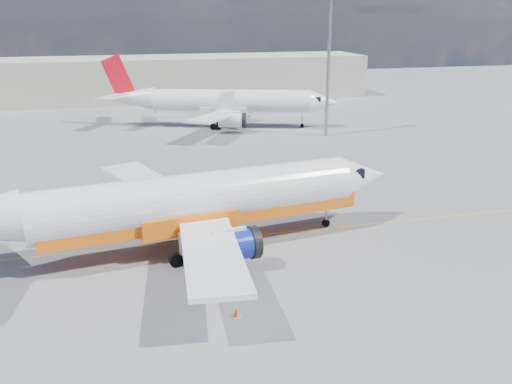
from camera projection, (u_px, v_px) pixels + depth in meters
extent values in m
plane|color=#5D5D62|center=(257.00, 252.00, 40.61)|extent=(240.00, 240.00, 0.00)
cube|color=gold|center=(247.00, 236.00, 43.38)|extent=(70.00, 0.15, 0.01)
cube|color=#B9B2A0|center=(184.00, 78.00, 109.74)|extent=(70.00, 14.00, 8.00)
cylinder|color=white|center=(198.00, 198.00, 40.22)|extent=(23.41, 7.08, 3.58)
cone|color=white|center=(362.00, 176.00, 45.39)|extent=(4.71, 4.18, 3.58)
cube|color=black|center=(347.00, 171.00, 44.66)|extent=(2.14, 2.66, 0.74)
cube|color=orange|center=(206.00, 213.00, 40.79)|extent=(23.32, 6.46, 1.26)
cube|color=white|center=(152.00, 185.00, 46.35)|extent=(8.00, 12.94, 0.84)
cube|color=white|center=(212.00, 252.00, 33.48)|extent=(4.49, 12.87, 0.84)
cylinder|color=navy|center=(187.00, 203.00, 45.15)|extent=(4.05, 2.56, 2.00)
cylinder|color=navy|center=(229.00, 246.00, 36.87)|extent=(4.05, 2.56, 2.00)
cylinder|color=black|center=(207.00, 200.00, 45.79)|extent=(0.86, 2.26, 2.21)
cylinder|color=black|center=(253.00, 242.00, 37.51)|extent=(0.86, 2.26, 2.21)
cylinder|color=gray|center=(326.00, 211.00, 44.95)|extent=(0.22, 0.22, 2.21)
cylinder|color=black|center=(326.00, 223.00, 45.26)|extent=(0.62, 0.34, 0.59)
cylinder|color=black|center=(162.00, 233.00, 42.64)|extent=(1.00, 0.54, 0.95)
cylinder|color=black|center=(181.00, 259.00, 38.23)|extent=(1.00, 0.54, 0.95)
cylinder|color=white|center=(232.00, 102.00, 82.99)|extent=(22.74, 10.32, 3.52)
cone|color=white|center=(324.00, 102.00, 82.25)|extent=(5.02, 4.62, 3.52)
cone|color=white|center=(130.00, 98.00, 83.70)|extent=(7.92, 5.40, 3.34)
cube|color=black|center=(314.00, 98.00, 82.16)|extent=(2.40, 2.80, 0.72)
cube|color=white|center=(235.00, 110.00, 83.32)|extent=(22.55, 9.73, 1.24)
cube|color=white|center=(226.00, 100.00, 90.24)|extent=(4.14, 12.61, 0.83)
cube|color=white|center=(215.00, 117.00, 76.47)|extent=(9.36, 12.29, 0.83)
cylinder|color=white|center=(238.00, 109.00, 87.97)|extent=(4.15, 3.01, 1.97)
cylinder|color=white|center=(232.00, 120.00, 79.12)|extent=(4.15, 3.01, 1.97)
cylinder|color=black|center=(249.00, 109.00, 87.88)|extent=(1.16, 2.23, 2.17)
cylinder|color=black|center=(244.00, 121.00, 79.02)|extent=(1.16, 2.23, 2.17)
cube|color=red|center=(118.00, 76.00, 82.82)|extent=(4.72, 1.78, 6.46)
cube|color=white|center=(126.00, 91.00, 86.72)|extent=(2.29, 5.18, 0.19)
cube|color=white|center=(113.00, 97.00, 80.43)|extent=(4.87, 5.52, 0.19)
cylinder|color=gray|center=(302.00, 119.00, 83.16)|extent=(0.23, 0.23, 2.17)
cylinder|color=black|center=(302.00, 126.00, 83.47)|extent=(0.63, 0.41, 0.58)
cylinder|color=black|center=(220.00, 120.00, 86.45)|extent=(1.01, 0.66, 0.93)
cylinder|color=black|center=(216.00, 127.00, 81.73)|extent=(1.01, 0.66, 0.93)
cube|color=white|center=(237.00, 317.00, 31.94)|extent=(0.42, 0.42, 0.04)
cone|color=#FF480A|center=(237.00, 312.00, 31.85)|extent=(0.35, 0.35, 0.54)
cylinder|color=gray|center=(329.00, 59.00, 74.85)|extent=(0.45, 0.45, 20.63)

